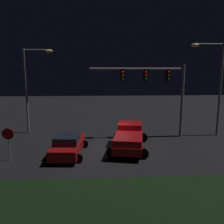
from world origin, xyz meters
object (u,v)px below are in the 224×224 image
street_lamp_right (214,78)px  stop_sign (8,138)px  pickup_truck (129,136)px  traffic_signal_gantry (156,83)px  street_lamp_left (32,80)px  car_sedan (68,145)px

street_lamp_right → stop_sign: (-16.30, -5.34, -3.74)m
pickup_truck → street_lamp_right: 9.73m
traffic_signal_gantry → street_lamp_left: size_ratio=1.04×
pickup_truck → car_sedan: bearing=115.4°
street_lamp_left → street_lamp_right: 16.79m
pickup_truck → street_lamp_right: (8.08, 3.32, 4.30)m
pickup_truck → car_sedan: size_ratio=1.26×
car_sedan → stop_sign: stop_sign is taller
street_lamp_left → traffic_signal_gantry: bearing=-10.9°
street_lamp_right → traffic_signal_gantry: bearing=-177.5°
pickup_truck → street_lamp_left: (-8.60, 5.26, 4.06)m
car_sedan → traffic_signal_gantry: size_ratio=0.54×
stop_sign → street_lamp_right: bearing=18.1°
street_lamp_left → street_lamp_right: size_ratio=0.95×
street_lamp_left → stop_sign: size_ratio=3.58×
street_lamp_right → stop_sign: 17.56m
street_lamp_left → stop_sign: street_lamp_left is taller
street_lamp_right → stop_sign: street_lamp_right is taller
traffic_signal_gantry → street_lamp_right: street_lamp_right is taller
traffic_signal_gantry → car_sedan: bearing=-149.5°
car_sedan → stop_sign: bearing=107.2°
traffic_signal_gantry → stop_sign: (-10.92, -5.11, -3.34)m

